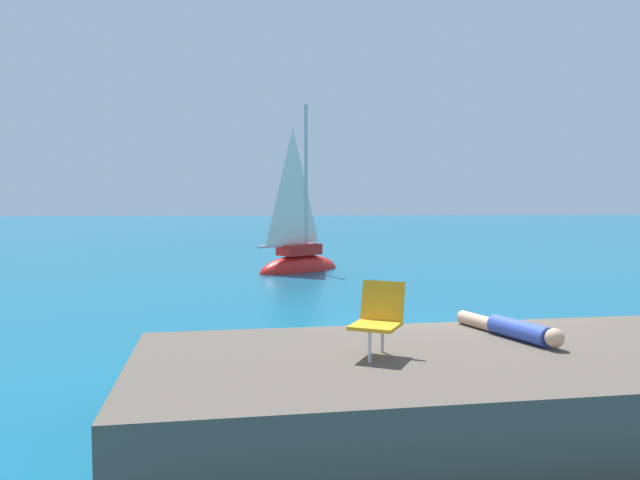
% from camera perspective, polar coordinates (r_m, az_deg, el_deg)
% --- Properties ---
extents(ground_plane, '(160.00, 160.00, 0.00)m').
position_cam_1_polar(ground_plane, '(10.46, 10.28, -10.11)').
color(ground_plane, '#0F5675').
extents(shore_ledge, '(7.80, 3.89, 0.80)m').
position_cam_1_polar(shore_ledge, '(7.28, 14.07, -13.14)').
color(shore_ledge, brown).
rests_on(shore_ledge, ground).
extents(boulder_seaward, '(1.35, 1.52, 0.83)m').
position_cam_1_polar(boulder_seaward, '(8.58, -0.09, -13.19)').
color(boulder_seaward, '#4C493C').
rests_on(boulder_seaward, ground).
extents(boulder_inland, '(1.44, 1.35, 0.82)m').
position_cam_1_polar(boulder_inland, '(9.02, -6.22, -12.35)').
color(boulder_inland, brown).
rests_on(boulder_inland, ground).
extents(sailboat_near, '(3.32, 2.90, 6.30)m').
position_cam_1_polar(sailboat_near, '(21.20, -1.98, -2.00)').
color(sailboat_near, red).
rests_on(sailboat_near, ground).
extents(person_sunbather, '(0.78, 1.69, 0.25)m').
position_cam_1_polar(person_sunbather, '(7.99, 17.39, -7.85)').
color(person_sunbather, '#334CB2').
rests_on(person_sunbather, shore_ledge).
extents(beach_chair, '(0.70, 0.75, 0.80)m').
position_cam_1_polar(beach_chair, '(6.77, 5.48, -6.98)').
color(beach_chair, orange).
rests_on(beach_chair, shore_ledge).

